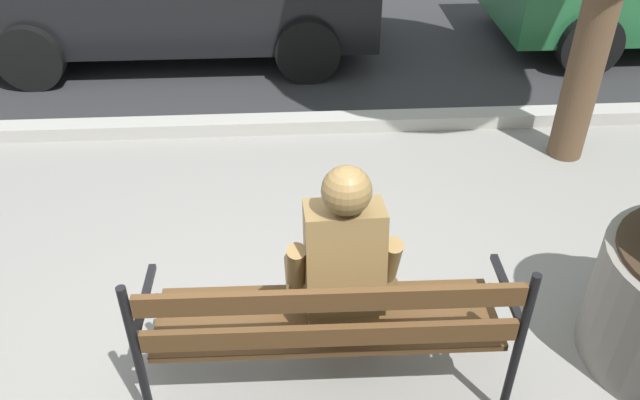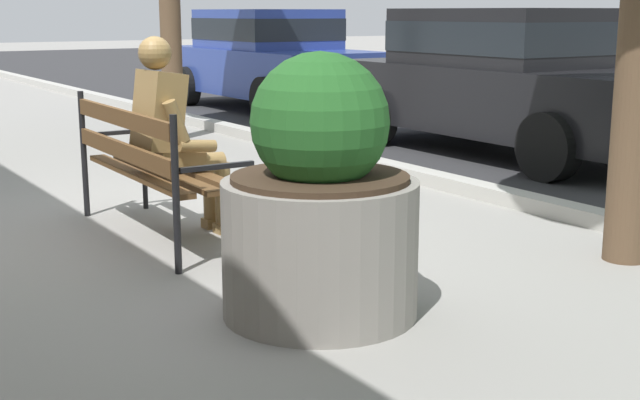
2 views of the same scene
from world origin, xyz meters
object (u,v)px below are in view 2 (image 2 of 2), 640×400
at_px(park_bench, 147,160).
at_px(parked_car_blue, 269,56).
at_px(bronze_statue_seated, 180,141).
at_px(concrete_planter, 320,208).
at_px(parked_car_black, 508,76).

distance_m(park_bench, parked_car_blue, 8.05).
height_order(bronze_statue_seated, parked_car_blue, parked_car_blue).
bearing_deg(bronze_statue_seated, park_bench, -111.97).
relative_size(concrete_planter, parked_car_blue, 0.33).
height_order(park_bench, bronze_statue_seated, bronze_statue_seated).
distance_m(park_bench, bronze_statue_seated, 0.26).
distance_m(concrete_planter, parked_car_black, 5.59).
bearing_deg(parked_car_black, bronze_statue_seated, -72.46).
relative_size(bronze_statue_seated, concrete_planter, 1.02).
bearing_deg(parked_car_blue, bronze_statue_seated, -34.02).
distance_m(bronze_statue_seated, parked_car_black, 4.69).
bearing_deg(park_bench, concrete_planter, 4.55).
bearing_deg(park_bench, bronze_statue_seated, 68.03).
relative_size(park_bench, concrete_planter, 1.35).
xyz_separation_m(bronze_statue_seated, parked_car_blue, (-6.63, 4.47, 0.17)).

